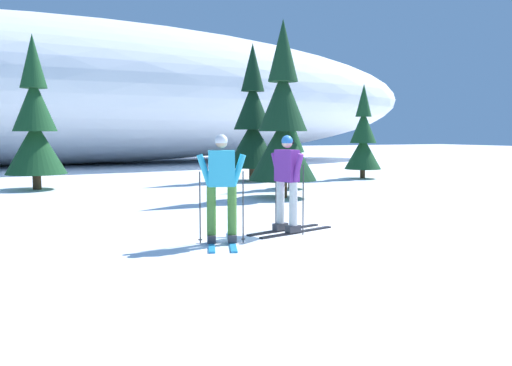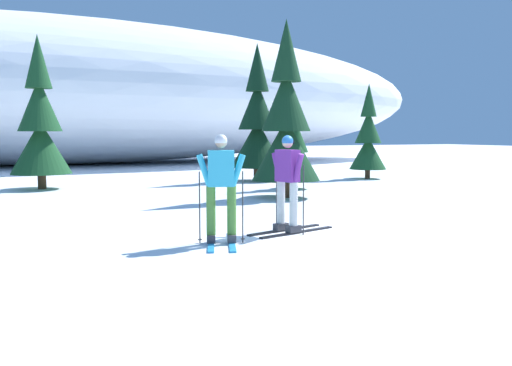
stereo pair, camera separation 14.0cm
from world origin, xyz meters
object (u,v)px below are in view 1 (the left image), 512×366
(pine_tree_right, at_px, (253,124))
(pine_tree_far_right, at_px, (363,139))
(pine_tree_center_right, at_px, (291,148))
(skier_cyan_jacket, at_px, (222,186))
(skier_purple_jacket, at_px, (287,182))
(pine_tree_center, at_px, (283,124))
(pine_tree_center_left, at_px, (35,125))

(pine_tree_right, distance_m, pine_tree_far_right, 4.54)
(pine_tree_center_right, bearing_deg, skier_cyan_jacket, -126.02)
(pine_tree_right, bearing_deg, skier_purple_jacket, -111.74)
(pine_tree_center_right, relative_size, pine_tree_far_right, 0.84)
(skier_purple_jacket, relative_size, pine_tree_center_right, 0.58)
(skier_purple_jacket, bearing_deg, skier_cyan_jacket, -163.00)
(pine_tree_center_right, bearing_deg, pine_tree_center, -124.26)
(pine_tree_far_right, bearing_deg, pine_tree_center_right, -152.73)
(pine_tree_center_left, bearing_deg, skier_cyan_jacket, -78.88)
(pine_tree_center_left, bearing_deg, skier_purple_jacket, -70.86)
(pine_tree_center_left, bearing_deg, pine_tree_right, -0.80)
(pine_tree_center_left, xyz_separation_m, pine_tree_center, (6.05, -5.37, -0.00))
(pine_tree_center, bearing_deg, pine_tree_center_left, 138.40)
(pine_tree_center_left, height_order, pine_tree_center, pine_tree_center_left)
(skier_cyan_jacket, xyz_separation_m, skier_purple_jacket, (1.45, 0.44, -0.02))
(skier_purple_jacket, relative_size, pine_tree_far_right, 0.48)
(skier_purple_jacket, bearing_deg, pine_tree_center_right, 60.57)
(pine_tree_center_left, xyz_separation_m, pine_tree_center_right, (7.46, -3.30, -0.75))
(skier_cyan_jacket, bearing_deg, skier_purple_jacket, 17.00)
(pine_tree_right, height_order, pine_tree_far_right, pine_tree_right)
(pine_tree_far_right, bearing_deg, pine_tree_center, -143.47)
(skier_purple_jacket, height_order, pine_tree_center_right, pine_tree_center_right)
(pine_tree_center_left, relative_size, pine_tree_right, 0.96)
(skier_purple_jacket, relative_size, pine_tree_center, 0.37)
(skier_purple_jacket, relative_size, pine_tree_center_left, 0.37)
(skier_cyan_jacket, bearing_deg, pine_tree_far_right, 44.43)
(pine_tree_far_right, bearing_deg, skier_purple_jacket, -132.37)
(pine_tree_center, relative_size, pine_tree_right, 0.96)
(pine_tree_center, bearing_deg, skier_purple_jacket, -117.22)
(pine_tree_center_left, relative_size, pine_tree_center, 1.00)
(skier_purple_jacket, distance_m, pine_tree_center_right, 7.96)
(skier_cyan_jacket, bearing_deg, pine_tree_center_right, 53.98)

